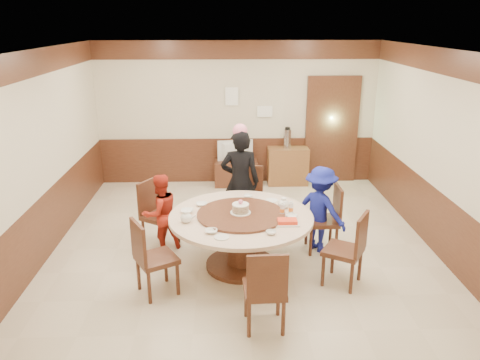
{
  "coord_description": "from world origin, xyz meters",
  "views": [
    {
      "loc": [
        -0.25,
        -6.18,
        3.16
      ],
      "look_at": [
        -0.05,
        -0.17,
        1.1
      ],
      "focal_mm": 35.0,
      "sensor_mm": 36.0,
      "label": 1
    }
  ],
  "objects_px": {
    "television": "(236,151)",
    "thermos": "(287,139)",
    "person_standing": "(240,182)",
    "banquet_table": "(241,230)",
    "birthday_cake": "(241,208)",
    "tv_stand": "(236,173)",
    "person_red": "(161,213)",
    "person_blue": "(320,209)",
    "shrimp_platter": "(287,222)",
    "side_cabinet": "(288,166)"
  },
  "relations": [
    {
      "from": "television",
      "to": "thermos",
      "type": "distance_m",
      "value": 1.04
    },
    {
      "from": "person_standing",
      "to": "television",
      "type": "distance_m",
      "value": 2.19
    },
    {
      "from": "banquet_table",
      "to": "birthday_cake",
      "type": "xyz_separation_m",
      "value": [
        -0.01,
        0.01,
        0.31
      ]
    },
    {
      "from": "television",
      "to": "thermos",
      "type": "xyz_separation_m",
      "value": [
        1.02,
        0.03,
        0.24
      ]
    },
    {
      "from": "tv_stand",
      "to": "television",
      "type": "bearing_deg",
      "value": 0.0
    },
    {
      "from": "person_red",
      "to": "thermos",
      "type": "distance_m",
      "value": 3.56
    },
    {
      "from": "thermos",
      "to": "birthday_cake",
      "type": "bearing_deg",
      "value": -107.31
    },
    {
      "from": "person_blue",
      "to": "thermos",
      "type": "distance_m",
      "value": 2.89
    },
    {
      "from": "television",
      "to": "thermos",
      "type": "relative_size",
      "value": 1.87
    },
    {
      "from": "birthday_cake",
      "to": "person_standing",
      "type": "bearing_deg",
      "value": 88.33
    },
    {
      "from": "shrimp_platter",
      "to": "side_cabinet",
      "type": "bearing_deg",
      "value": 82.24
    },
    {
      "from": "person_standing",
      "to": "person_blue",
      "type": "bearing_deg",
      "value": 153.34
    },
    {
      "from": "shrimp_platter",
      "to": "television",
      "type": "bearing_deg",
      "value": 98.62
    },
    {
      "from": "person_standing",
      "to": "birthday_cake",
      "type": "height_order",
      "value": "person_standing"
    },
    {
      "from": "shrimp_platter",
      "to": "television",
      "type": "xyz_separation_m",
      "value": [
        -0.55,
        3.62,
        -0.07
      ]
    },
    {
      "from": "banquet_table",
      "to": "tv_stand",
      "type": "xyz_separation_m",
      "value": [
        0.02,
        3.32,
        -0.28
      ]
    },
    {
      "from": "shrimp_platter",
      "to": "tv_stand",
      "type": "height_order",
      "value": "shrimp_platter"
    },
    {
      "from": "television",
      "to": "birthday_cake",
      "type": "bearing_deg",
      "value": 80.51
    },
    {
      "from": "television",
      "to": "thermos",
      "type": "bearing_deg",
      "value": 172.61
    },
    {
      "from": "person_standing",
      "to": "birthday_cake",
      "type": "xyz_separation_m",
      "value": [
        -0.03,
        -1.12,
        0.03
      ]
    },
    {
      "from": "side_cabinet",
      "to": "person_standing",
      "type": "bearing_deg",
      "value": -115.06
    },
    {
      "from": "person_standing",
      "to": "tv_stand",
      "type": "xyz_separation_m",
      "value": [
        -0.01,
        2.19,
        -0.57
      ]
    },
    {
      "from": "tv_stand",
      "to": "person_red",
      "type": "bearing_deg",
      "value": -112.25
    },
    {
      "from": "tv_stand",
      "to": "person_blue",
      "type": "bearing_deg",
      "value": -68.42
    },
    {
      "from": "banquet_table",
      "to": "side_cabinet",
      "type": "bearing_deg",
      "value": 72.4
    },
    {
      "from": "person_standing",
      "to": "person_red",
      "type": "relative_size",
      "value": 1.43
    },
    {
      "from": "banquet_table",
      "to": "television",
      "type": "distance_m",
      "value": 3.33
    },
    {
      "from": "person_standing",
      "to": "side_cabinet",
      "type": "xyz_separation_m",
      "value": [
        1.04,
        2.22,
        -0.44
      ]
    },
    {
      "from": "birthday_cake",
      "to": "television",
      "type": "xyz_separation_m",
      "value": [
        0.02,
        3.31,
        -0.14
      ]
    },
    {
      "from": "person_red",
      "to": "tv_stand",
      "type": "bearing_deg",
      "value": -148.0
    },
    {
      "from": "television",
      "to": "tv_stand",
      "type": "bearing_deg",
      "value": 180.0
    },
    {
      "from": "side_cabinet",
      "to": "thermos",
      "type": "bearing_deg",
      "value": 180.0
    },
    {
      "from": "banquet_table",
      "to": "tv_stand",
      "type": "relative_size",
      "value": 2.22
    },
    {
      "from": "television",
      "to": "thermos",
      "type": "height_order",
      "value": "thermos"
    },
    {
      "from": "birthday_cake",
      "to": "television",
      "type": "height_order",
      "value": "birthday_cake"
    },
    {
      "from": "tv_stand",
      "to": "thermos",
      "type": "height_order",
      "value": "thermos"
    },
    {
      "from": "banquet_table",
      "to": "person_standing",
      "type": "distance_m",
      "value": 1.17
    },
    {
      "from": "television",
      "to": "side_cabinet",
      "type": "height_order",
      "value": "television"
    },
    {
      "from": "tv_stand",
      "to": "birthday_cake",
      "type": "bearing_deg",
      "value": -90.41
    },
    {
      "from": "person_standing",
      "to": "banquet_table",
      "type": "bearing_deg",
      "value": 92.5
    },
    {
      "from": "tv_stand",
      "to": "side_cabinet",
      "type": "xyz_separation_m",
      "value": [
        1.05,
        0.03,
        0.12
      ]
    },
    {
      "from": "side_cabinet",
      "to": "shrimp_platter",
      "type": "bearing_deg",
      "value": -97.76
    },
    {
      "from": "television",
      "to": "person_blue",
      "type": "bearing_deg",
      "value": 102.51
    },
    {
      "from": "person_standing",
      "to": "birthday_cake",
      "type": "bearing_deg",
      "value": 92.17
    },
    {
      "from": "person_red",
      "to": "shrimp_platter",
      "type": "height_order",
      "value": "person_red"
    },
    {
      "from": "birthday_cake",
      "to": "thermos",
      "type": "distance_m",
      "value": 3.5
    },
    {
      "from": "person_blue",
      "to": "tv_stand",
      "type": "height_order",
      "value": "person_blue"
    },
    {
      "from": "side_cabinet",
      "to": "thermos",
      "type": "relative_size",
      "value": 2.11
    },
    {
      "from": "banquet_table",
      "to": "tv_stand",
      "type": "distance_m",
      "value": 3.33
    },
    {
      "from": "person_blue",
      "to": "shrimp_platter",
      "type": "xyz_separation_m",
      "value": [
        -0.58,
        -0.77,
        0.16
      ]
    }
  ]
}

